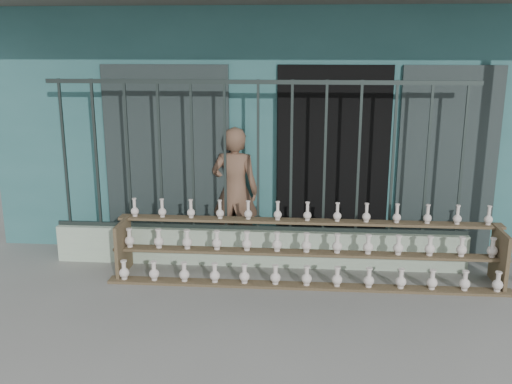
{
  "coord_description": "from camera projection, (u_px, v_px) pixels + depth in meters",
  "views": [
    {
      "loc": [
        0.51,
        -5.28,
        2.63
      ],
      "look_at": [
        0.0,
        1.0,
        1.0
      ],
      "focal_mm": 40.0,
      "sensor_mm": 36.0,
      "label": 1
    }
  ],
  "objects": [
    {
      "name": "workshop_building",
      "position": [
        272.0,
        107.0,
        9.47
      ],
      "size": [
        7.4,
        6.6,
        3.21
      ],
      "color": "#306565",
      "rests_on": "ground"
    },
    {
      "name": "parapet_wall",
      "position": [
        258.0,
        247.0,
        6.99
      ],
      "size": [
        5.0,
        0.2,
        0.45
      ],
      "primitive_type": "cube",
      "color": "#B0C8AB",
      "rests_on": "ground"
    },
    {
      "name": "shelf_rack",
      "position": [
        307.0,
        249.0,
        6.51
      ],
      "size": [
        4.5,
        0.68,
        0.85
      ],
      "color": "brown",
      "rests_on": "ground"
    },
    {
      "name": "security_fence",
      "position": [
        258.0,
        157.0,
        6.71
      ],
      "size": [
        5.0,
        0.04,
        1.8
      ],
      "color": "#283330",
      "rests_on": "parapet_wall"
    },
    {
      "name": "ground",
      "position": [
        248.0,
        312.0,
        5.79
      ],
      "size": [
        60.0,
        60.0,
        0.0
      ],
      "primitive_type": "plane",
      "color": "slate"
    },
    {
      "name": "elderly_woman",
      "position": [
        235.0,
        191.0,
        7.24
      ],
      "size": [
        0.64,
        0.46,
        1.65
      ],
      "primitive_type": "imported",
      "rotation": [
        0.0,
        0.0,
        3.03
      ],
      "color": "brown",
      "rests_on": "ground"
    }
  ]
}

